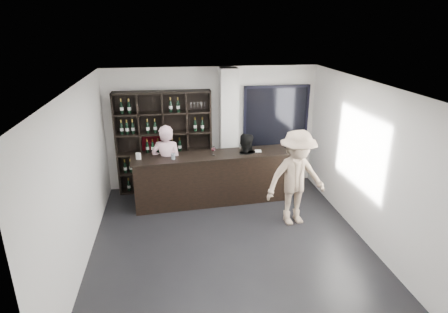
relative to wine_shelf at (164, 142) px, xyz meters
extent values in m
cube|color=black|center=(1.15, -2.57, -1.20)|extent=(5.00, 5.50, 0.01)
cube|color=silver|center=(1.50, -0.10, 0.25)|extent=(0.40, 0.40, 2.90)
cube|color=black|center=(2.70, 0.12, 0.20)|extent=(1.60, 0.08, 2.10)
cube|color=black|center=(2.70, 0.12, 0.20)|extent=(1.48, 0.02, 1.98)
cube|color=black|center=(1.01, -0.82, -0.65)|extent=(3.37, 0.63, 1.11)
cube|color=black|center=(1.01, -0.82, -0.08)|extent=(3.45, 0.71, 0.03)
imported|color=beige|center=(0.05, -0.72, -0.29)|extent=(0.73, 0.55, 1.81)
imported|color=black|center=(1.77, -0.72, -0.42)|extent=(0.82, 0.68, 1.55)
imported|color=tan|center=(2.55, -1.97, -0.23)|extent=(1.36, 0.93, 1.95)
cylinder|color=#A4B9C9|center=(0.19, -0.98, 0.00)|extent=(0.10, 0.10, 0.12)
cube|color=white|center=(2.07, -0.76, -0.05)|extent=(0.15, 0.15, 0.02)
cube|color=white|center=(-0.53, -0.90, 0.01)|extent=(0.11, 0.08, 0.14)
camera|label=1|loc=(0.17, -8.42, 2.68)|focal=30.00mm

